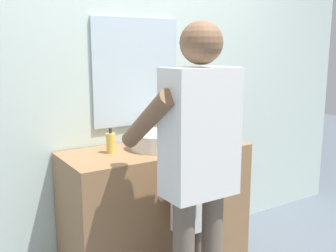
{
  "coord_description": "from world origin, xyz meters",
  "views": [
    {
      "loc": [
        -1.34,
        -1.95,
        1.52
      ],
      "look_at": [
        0.0,
        0.15,
        1.04
      ],
      "focal_mm": 42.3,
      "sensor_mm": 36.0,
      "label": 1
    }
  ],
  "objects_px": {
    "toothbrush_cup": "(201,135)",
    "soap_bottle": "(111,143)",
    "child_toddler": "(190,209)",
    "adult_parent": "(198,152)"
  },
  "relations": [
    {
      "from": "soap_bottle",
      "to": "child_toddler",
      "type": "relative_size",
      "value": 0.17
    },
    {
      "from": "toothbrush_cup",
      "to": "soap_bottle",
      "type": "bearing_deg",
      "value": 174.22
    },
    {
      "from": "toothbrush_cup",
      "to": "soap_bottle",
      "type": "height_order",
      "value": "toothbrush_cup"
    },
    {
      "from": "toothbrush_cup",
      "to": "soap_bottle",
      "type": "xyz_separation_m",
      "value": [
        -0.68,
        0.07,
        0.02
      ]
    },
    {
      "from": "child_toddler",
      "to": "adult_parent",
      "type": "height_order",
      "value": "adult_parent"
    },
    {
      "from": "adult_parent",
      "to": "soap_bottle",
      "type": "bearing_deg",
      "value": 104.87
    },
    {
      "from": "child_toddler",
      "to": "toothbrush_cup",
      "type": "bearing_deg",
      "value": 45.83
    },
    {
      "from": "toothbrush_cup",
      "to": "child_toddler",
      "type": "height_order",
      "value": "toothbrush_cup"
    },
    {
      "from": "toothbrush_cup",
      "to": "soap_bottle",
      "type": "distance_m",
      "value": 0.69
    },
    {
      "from": "soap_bottle",
      "to": "adult_parent",
      "type": "distance_m",
      "value": 0.72
    }
  ]
}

